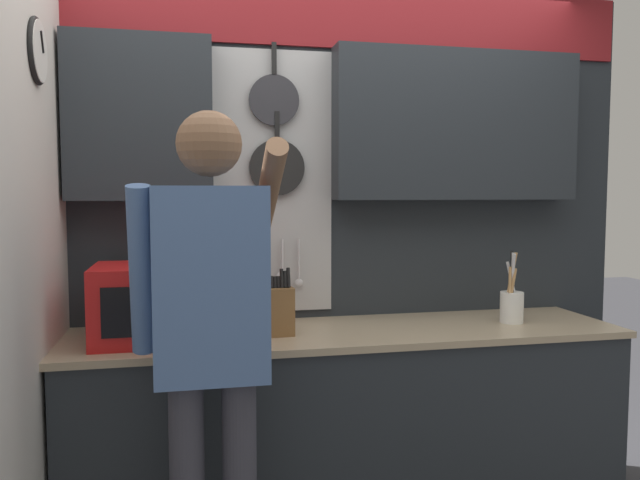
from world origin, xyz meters
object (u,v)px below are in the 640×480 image
at_px(knife_block, 279,309).
at_px(utensil_crock, 512,303).
at_px(person, 211,322).
at_px(microwave, 154,302).

relative_size(knife_block, utensil_crock, 0.86).
bearing_deg(person, utensil_crock, 19.79).
distance_m(microwave, utensil_crock, 1.63).
height_order(microwave, knife_block, microwave).
relative_size(microwave, knife_block, 1.66).
distance_m(knife_block, person, 0.60).
bearing_deg(knife_block, microwave, -179.94).
height_order(microwave, utensil_crock, utensil_crock).
relative_size(microwave, person, 0.27).
xyz_separation_m(microwave, utensil_crock, (1.63, 0.00, -0.07)).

